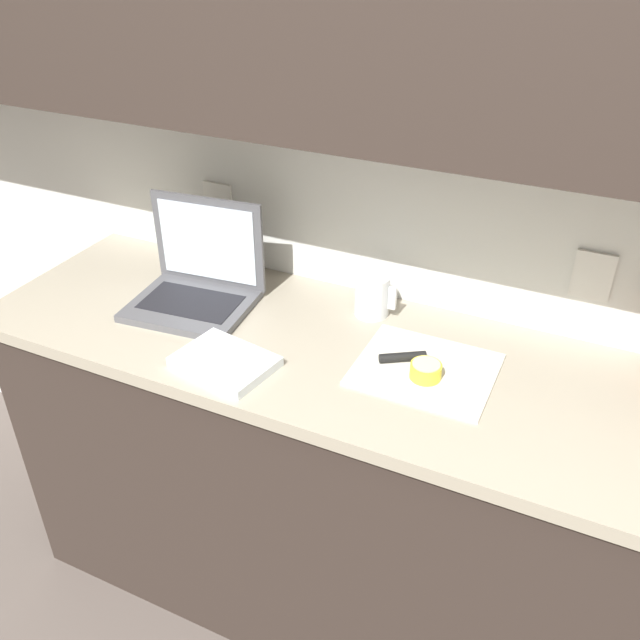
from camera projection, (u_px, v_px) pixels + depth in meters
name	position (u px, v px, depth m)	size (l,w,h in m)	color
ground_plane	(420.00, 628.00, 2.03)	(12.00, 12.00, 0.00)	#564C47
wall_back	(514.00, 73.00, 1.37)	(5.20, 0.38, 2.60)	white
counter_unit	(441.00, 521.00, 1.77)	(2.42, 0.59, 0.93)	#332823
laptop	(198.00, 279.00, 1.80)	(0.34, 0.28, 0.27)	#515156
cutting_board	(425.00, 369.00, 1.56)	(0.31, 0.27, 0.01)	silver
knife	(415.00, 357.00, 1.58)	(0.23, 0.16, 0.02)	silver
lemon_half_cut	(426.00, 371.00, 1.52)	(0.07, 0.07, 0.04)	yellow
measuring_cup	(372.00, 295.00, 1.74)	(0.11, 0.09, 0.11)	silver
dish_towel	(225.00, 362.00, 1.57)	(0.22, 0.16, 0.02)	white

